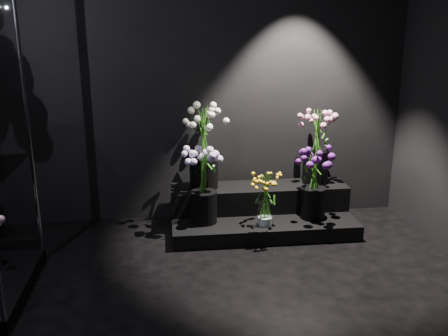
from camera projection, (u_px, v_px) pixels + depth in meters
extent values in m
plane|color=black|center=(223.00, 333.00, 3.15)|extent=(4.00, 4.00, 0.00)
plane|color=black|center=(198.00, 76.00, 4.66)|extent=(4.00, 0.00, 4.00)
plane|color=black|center=(358.00, 325.00, 0.85)|extent=(4.00, 0.00, 4.00)
cube|color=black|center=(262.00, 223.00, 4.70)|extent=(1.69, 0.75, 0.14)
cube|color=black|center=(259.00, 197.00, 4.83)|extent=(1.69, 0.38, 0.24)
cylinder|color=white|center=(265.00, 214.00, 4.44)|extent=(0.14, 0.14, 0.21)
cylinder|color=black|center=(204.00, 207.00, 4.50)|extent=(0.24, 0.24, 0.29)
cylinder|color=black|center=(313.00, 203.00, 4.60)|extent=(0.23, 0.23, 0.29)
cylinder|color=black|center=(204.00, 171.00, 4.70)|extent=(0.27, 0.27, 0.32)
cylinder|color=black|center=(316.00, 166.00, 4.83)|extent=(0.24, 0.24, 0.33)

